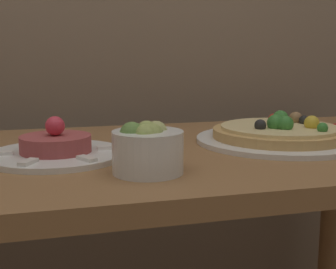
# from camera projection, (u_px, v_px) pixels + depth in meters

# --- Properties ---
(dining_table) EXTENTS (1.38, 0.63, 0.77)m
(dining_table) POSITION_uv_depth(u_px,v_px,m) (134.00, 208.00, 0.92)
(dining_table) COLOR olive
(dining_table) RESTS_ON ground_plane
(pizza_plate) EXTENTS (0.35, 0.35, 0.06)m
(pizza_plate) POSITION_uv_depth(u_px,v_px,m) (280.00, 134.00, 0.98)
(pizza_plate) COLOR white
(pizza_plate) RESTS_ON dining_table
(tartare_plate) EXTENTS (0.25, 0.25, 0.07)m
(tartare_plate) POSITION_uv_depth(u_px,v_px,m) (56.00, 149.00, 0.84)
(tartare_plate) COLOR white
(tartare_plate) RESTS_ON dining_table
(small_bowl) EXTENTS (0.11, 0.11, 0.08)m
(small_bowl) POSITION_uv_depth(u_px,v_px,m) (147.00, 148.00, 0.73)
(small_bowl) COLOR white
(small_bowl) RESTS_ON dining_table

